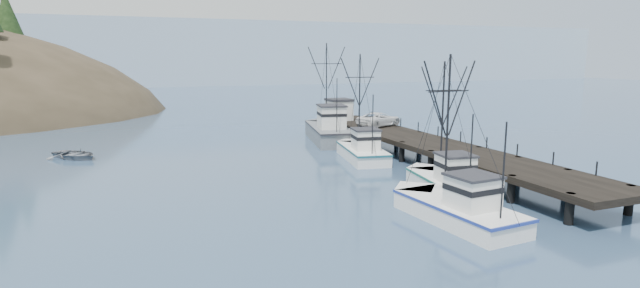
% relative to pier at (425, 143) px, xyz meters
% --- Properties ---
extents(ground, '(400.00, 400.00, 0.00)m').
position_rel_pier_xyz_m(ground, '(-14.00, -16.00, -1.69)').
color(ground, '#2F496A').
rests_on(ground, ground).
extents(pier, '(6.00, 44.00, 2.00)m').
position_rel_pier_xyz_m(pier, '(0.00, 0.00, 0.00)').
color(pier, black).
rests_on(pier, ground).
extents(distant_ridge, '(360.00, 40.00, 26.00)m').
position_rel_pier_xyz_m(distant_ridge, '(-4.00, 154.00, -1.69)').
color(distant_ridge, '#9EB2C6').
rests_on(distant_ridge, ground).
extents(distant_ridge_far, '(180.00, 25.00, 18.00)m').
position_rel_pier_xyz_m(distant_ridge_far, '(-54.00, 169.00, -1.69)').
color(distant_ridge_far, silver).
rests_on(distant_ridge_far, ground).
extents(moored_sailboats, '(11.60, 17.52, 6.35)m').
position_rel_pier_xyz_m(moored_sailboats, '(-42.78, 41.98, -1.36)').
color(moored_sailboats, white).
rests_on(moored_sailboats, ground).
extents(trawler_near, '(4.42, 9.99, 10.24)m').
position_rel_pier_xyz_m(trawler_near, '(-5.41, -11.16, -0.87)').
color(trawler_near, white).
rests_on(trawler_near, ground).
extents(trawler_mid, '(4.43, 10.81, 10.74)m').
position_rel_pier_xyz_m(trawler_mid, '(-8.70, -16.75, -0.87)').
color(trawler_mid, white).
rests_on(trawler_mid, ground).
extents(trawler_far, '(4.95, 10.56, 10.84)m').
position_rel_pier_xyz_m(trawler_far, '(-5.66, 2.75, -0.87)').
color(trawler_far, white).
rests_on(trawler_far, ground).
extents(work_vessel, '(6.71, 14.47, 12.22)m').
position_rel_pier_xyz_m(work_vessel, '(-4.51, 14.34, -0.46)').
color(work_vessel, slate).
rests_on(work_vessel, ground).
extents(pier_shed, '(3.00, 3.20, 2.80)m').
position_rel_pier_xyz_m(pier_shed, '(-1.50, 18.00, 1.73)').
color(pier_shed, silver).
rests_on(pier_shed, pier).
extents(pickup_truck, '(6.57, 4.79, 1.66)m').
position_rel_pier_xyz_m(pickup_truck, '(0.58, 10.74, 1.14)').
color(pickup_truck, silver).
rests_on(pickup_truck, pier).
extents(motorboat, '(6.53, 6.68, 1.13)m').
position_rel_pier_xyz_m(motorboat, '(-32.72, 13.59, -1.69)').
color(motorboat, slate).
rests_on(motorboat, ground).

